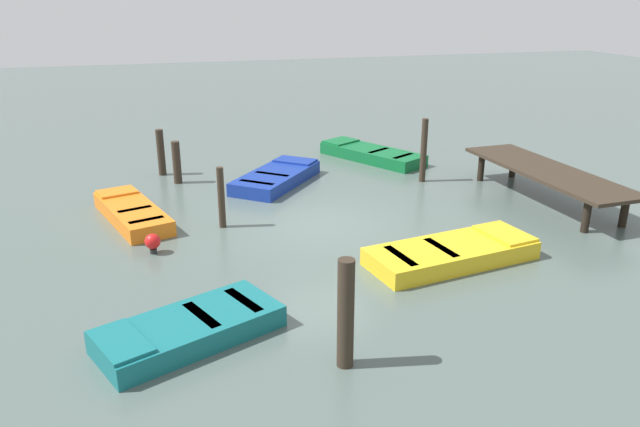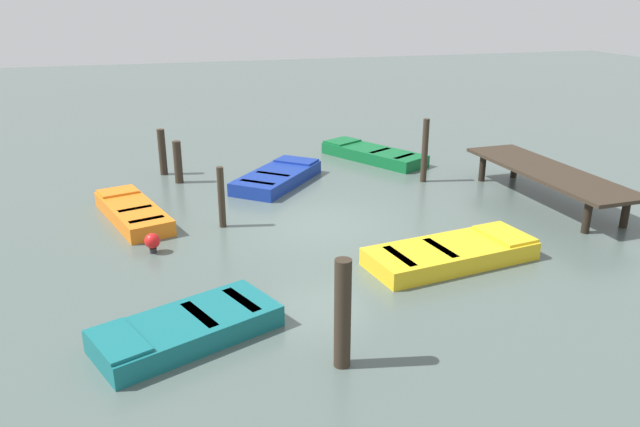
# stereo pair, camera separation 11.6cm
# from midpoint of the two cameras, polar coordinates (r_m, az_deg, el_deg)

# --- Properties ---
(ground_plane) EXTENTS (80.00, 80.00, 0.00)m
(ground_plane) POSITION_cam_midpoint_polar(r_m,az_deg,el_deg) (15.86, 0.21, -1.19)
(ground_plane) COLOR #4C5B56
(dock_segment) EXTENTS (5.98, 1.98, 0.95)m
(dock_segment) POSITION_cam_midpoint_polar(r_m,az_deg,el_deg) (18.65, 20.59, 3.51)
(dock_segment) COLOR #33281E
(dock_segment) RESTS_ON ground_plane
(rowboat_yellow) EXTENTS (2.05, 4.02, 0.46)m
(rowboat_yellow) POSITION_cam_midpoint_polar(r_m,az_deg,el_deg) (14.07, 12.40, -3.59)
(rowboat_yellow) COLOR gold
(rowboat_yellow) RESTS_ON ground_plane
(rowboat_teal) EXTENTS (2.51, 3.45, 0.46)m
(rowboat_teal) POSITION_cam_midpoint_polar(r_m,az_deg,el_deg) (11.07, -12.03, -10.37)
(rowboat_teal) COLOR #14666B
(rowboat_teal) RESTS_ON ground_plane
(rowboat_orange) EXTENTS (3.62, 2.07, 0.46)m
(rowboat_orange) POSITION_cam_midpoint_polar(r_m,az_deg,el_deg) (16.97, -16.84, 0.15)
(rowboat_orange) COLOR orange
(rowboat_orange) RESTS_ON ground_plane
(rowboat_green) EXTENTS (4.10, 3.06, 0.46)m
(rowboat_green) POSITION_cam_midpoint_polar(r_m,az_deg,el_deg) (22.22, 5.07, 5.55)
(rowboat_green) COLOR #0F602D
(rowboat_green) RESTS_ON ground_plane
(rowboat_blue) EXTENTS (3.60, 3.37, 0.46)m
(rowboat_blue) POSITION_cam_midpoint_polar(r_m,az_deg,el_deg) (19.36, -3.80, 3.41)
(rowboat_blue) COLOR navy
(rowboat_blue) RESTS_ON ground_plane
(mooring_piling_center) EXTENTS (0.26, 0.26, 1.34)m
(mooring_piling_center) POSITION_cam_midpoint_polar(r_m,az_deg,el_deg) (19.79, -12.91, 4.68)
(mooring_piling_center) COLOR #33281E
(mooring_piling_center) RESTS_ON ground_plane
(mooring_piling_far_right) EXTENTS (0.20, 0.20, 2.02)m
(mooring_piling_far_right) POSITION_cam_midpoint_polar(r_m,az_deg,el_deg) (19.62, 9.88, 5.77)
(mooring_piling_far_right) COLOR #33281E
(mooring_piling_far_right) RESTS_ON ground_plane
(mooring_piling_near_left) EXTENTS (0.18, 0.18, 1.59)m
(mooring_piling_near_left) POSITION_cam_midpoint_polar(r_m,az_deg,el_deg) (15.76, -8.94, 1.49)
(mooring_piling_near_left) COLOR #33281E
(mooring_piling_near_left) RESTS_ON ground_plane
(mooring_piling_mid_right) EXTENTS (0.24, 0.24, 1.52)m
(mooring_piling_mid_right) POSITION_cam_midpoint_polar(r_m,az_deg,el_deg) (20.81, -14.29, 5.55)
(mooring_piling_mid_right) COLOR #33281E
(mooring_piling_mid_right) RESTS_ON ground_plane
(mooring_piling_near_right) EXTENTS (0.27, 0.27, 1.88)m
(mooring_piling_near_right) POSITION_cam_midpoint_polar(r_m,az_deg,el_deg) (9.80, 2.45, -9.32)
(mooring_piling_near_right) COLOR #33281E
(mooring_piling_near_right) RESTS_ON ground_plane
(marker_buoy) EXTENTS (0.36, 0.36, 0.48)m
(marker_buoy) POSITION_cam_midpoint_polar(r_m,az_deg,el_deg) (14.67, -15.10, -2.52)
(marker_buoy) COLOR #262626
(marker_buoy) RESTS_ON ground_plane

